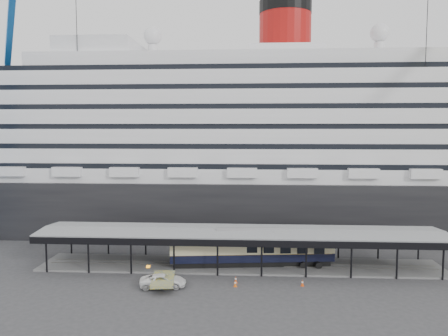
{
  "coord_description": "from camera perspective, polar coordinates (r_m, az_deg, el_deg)",
  "views": [
    {
      "loc": [
        1.27,
        -55.0,
        19.11
      ],
      "look_at": [
        -2.45,
        8.0,
        13.62
      ],
      "focal_mm": 35.0,
      "sensor_mm": 36.0,
      "label": 1
    }
  ],
  "objects": [
    {
      "name": "ground",
      "position": [
        58.24,
        2.01,
        -14.19
      ],
      "size": [
        200.0,
        200.0,
        0.0
      ],
      "primitive_type": "plane",
      "color": "#333335",
      "rests_on": "ground"
    },
    {
      "name": "cruise_ship",
      "position": [
        87.01,
        2.59,
        4.46
      ],
      "size": [
        130.0,
        30.0,
        43.9
      ],
      "color": "black",
      "rests_on": "ground"
    },
    {
      "name": "platform_canopy",
      "position": [
        62.31,
        2.13,
        -10.63
      ],
      "size": [
        56.0,
        9.18,
        5.3
      ],
      "color": "slate",
      "rests_on": "ground"
    },
    {
      "name": "port_truck",
      "position": [
        55.43,
        -7.96,
        -14.39
      ],
      "size": [
        5.89,
        3.28,
        1.56
      ],
      "primitive_type": "imported",
      "rotation": [
        0.0,
        0.0,
        1.7
      ],
      "color": "white",
      "rests_on": "ground"
    },
    {
      "name": "pullman_carriage",
      "position": [
        62.21,
        3.68,
        -10.33
      ],
      "size": [
        22.93,
        5.42,
        22.33
      ],
      "rotation": [
        0.0,
        0.0,
        0.11
      ],
      "color": "black",
      "rests_on": "ground"
    },
    {
      "name": "traffic_cone_left",
      "position": [
        55.22,
        1.48,
        -14.84
      ],
      "size": [
        0.5,
        0.5,
        0.81
      ],
      "rotation": [
        0.0,
        0.0,
        0.24
      ],
      "color": "orange",
      "rests_on": "ground"
    },
    {
      "name": "traffic_cone_mid",
      "position": [
        56.45,
        1.53,
        -14.37
      ],
      "size": [
        0.44,
        0.44,
        0.84
      ],
      "rotation": [
        0.0,
        0.0,
        -0.02
      ],
      "color": "#D7440B",
      "rests_on": "ground"
    },
    {
      "name": "traffic_cone_right",
      "position": [
        56.24,
        10.21,
        -14.55
      ],
      "size": [
        0.5,
        0.5,
        0.79
      ],
      "rotation": [
        0.0,
        0.0,
        -0.28
      ],
      "color": "#DB450C",
      "rests_on": "ground"
    }
  ]
}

